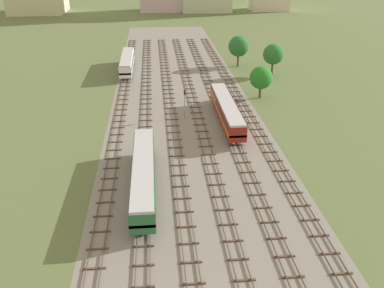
# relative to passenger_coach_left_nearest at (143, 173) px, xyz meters

# --- Properties ---
(ground_plane) EXTENTS (480.00, 480.00, 0.00)m
(ground_plane) POSITION_rel_passenger_coach_left_nearest_xyz_m (7.32, 33.89, -2.61)
(ground_plane) COLOR #5B6B3D
(ballast_bed) EXTENTS (28.41, 176.00, 0.01)m
(ballast_bed) POSITION_rel_passenger_coach_left_nearest_xyz_m (7.32, 33.89, -2.61)
(ballast_bed) COLOR gray
(ballast_bed) RESTS_ON ground
(track_far_left) EXTENTS (2.40, 126.00, 0.29)m
(track_far_left) POSITION_rel_passenger_coach_left_nearest_xyz_m (-4.88, 34.89, -2.48)
(track_far_left) COLOR #47382D
(track_far_left) RESTS_ON ground
(track_left) EXTENTS (2.40, 126.00, 0.29)m
(track_left) POSITION_rel_passenger_coach_left_nearest_xyz_m (0.00, 34.89, -2.48)
(track_left) COLOR #47382D
(track_left) RESTS_ON ground
(track_centre_left) EXTENTS (2.40, 126.00, 0.29)m
(track_centre_left) POSITION_rel_passenger_coach_left_nearest_xyz_m (4.88, 34.89, -2.48)
(track_centre_left) COLOR #47382D
(track_centre_left) RESTS_ON ground
(track_centre) EXTENTS (2.40, 126.00, 0.29)m
(track_centre) POSITION_rel_passenger_coach_left_nearest_xyz_m (9.77, 34.89, -2.48)
(track_centre) COLOR #47382D
(track_centre) RESTS_ON ground
(track_centre_right) EXTENTS (2.40, 126.00, 0.29)m
(track_centre_right) POSITION_rel_passenger_coach_left_nearest_xyz_m (14.65, 34.89, -2.48)
(track_centre_right) COLOR #47382D
(track_centre_right) RESTS_ON ground
(track_right) EXTENTS (2.40, 126.00, 0.29)m
(track_right) POSITION_rel_passenger_coach_left_nearest_xyz_m (19.53, 34.89, -2.48)
(track_right) COLOR #47382D
(track_right) RESTS_ON ground
(passenger_coach_left_nearest) EXTENTS (2.96, 22.00, 3.80)m
(passenger_coach_left_nearest) POSITION_rel_passenger_coach_left_nearest_xyz_m (0.00, 0.00, 0.00)
(passenger_coach_left_nearest) COLOR #286638
(passenger_coach_left_nearest) RESTS_ON ground
(passenger_coach_centre_right_near) EXTENTS (2.96, 22.00, 3.80)m
(passenger_coach_centre_right_near) POSITION_rel_passenger_coach_left_nearest_xyz_m (14.65, 22.06, 0.00)
(passenger_coach_centre_right_near) COLOR maroon
(passenger_coach_centre_right_near) RESTS_ON ground
(diesel_railcar_far_left_mid) EXTENTS (2.96, 20.50, 3.80)m
(diesel_railcar_far_left_mid) POSITION_rel_passenger_coach_left_nearest_xyz_m (-4.88, 58.21, -0.02)
(diesel_railcar_far_left_mid) COLOR white
(diesel_railcar_far_left_mid) RESTS_ON ground
(signal_post_nearest) EXTENTS (0.28, 0.47, 5.43)m
(signal_post_nearest) POSITION_rel_passenger_coach_left_nearest_xyz_m (7.32, 25.49, 0.83)
(signal_post_nearest) COLOR gray
(signal_post_nearest) RESTS_ON ground
(lineside_tree_0) EXTENTS (4.98, 4.98, 7.90)m
(lineside_tree_0) POSITION_rel_passenger_coach_left_nearest_xyz_m (30.93, 51.04, 2.77)
(lineside_tree_0) COLOR #4C331E
(lineside_tree_0) RESTS_ON ground
(lineside_tree_1) EXTENTS (4.77, 4.77, 6.80)m
(lineside_tree_1) POSITION_rel_passenger_coach_left_nearest_xyz_m (24.05, 35.05, 1.79)
(lineside_tree_1) COLOR #4C331E
(lineside_tree_1) RESTS_ON ground
(lineside_tree_2) EXTENTS (5.38, 5.38, 8.07)m
(lineside_tree_2) POSITION_rel_passenger_coach_left_nearest_xyz_m (24.27, 60.73, 2.75)
(lineside_tree_2) COLOR #4C331E
(lineside_tree_2) RESTS_ON ground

